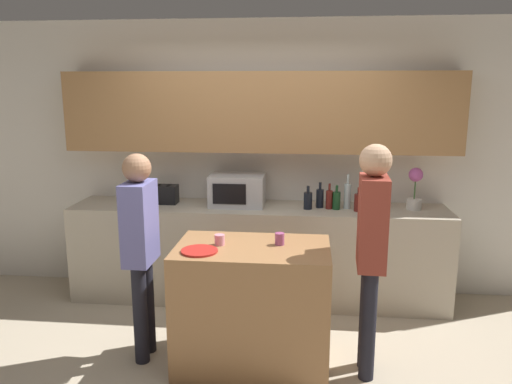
# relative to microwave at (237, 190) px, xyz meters

# --- Properties ---
(ground_plane) EXTENTS (14.00, 14.00, 0.00)m
(ground_plane) POSITION_rel_microwave_xyz_m (0.20, -1.44, -1.08)
(ground_plane) COLOR #BCAD93
(back_wall) EXTENTS (6.40, 0.40, 2.70)m
(back_wall) POSITION_rel_microwave_xyz_m (0.20, 0.22, 0.45)
(back_wall) COLOR silver
(back_wall) RESTS_ON ground_plane
(back_counter) EXTENTS (3.60, 0.62, 0.93)m
(back_counter) POSITION_rel_microwave_xyz_m (0.20, -0.05, -0.62)
(back_counter) COLOR #B7AD99
(back_counter) RESTS_ON ground_plane
(kitchen_island) EXTENTS (1.12, 0.70, 0.93)m
(kitchen_island) POSITION_rel_microwave_xyz_m (0.28, -1.23, -0.62)
(kitchen_island) COLOR #996B42
(kitchen_island) RESTS_ON ground_plane
(microwave) EXTENTS (0.52, 0.39, 0.30)m
(microwave) POSITION_rel_microwave_xyz_m (0.00, 0.00, 0.00)
(microwave) COLOR #B7BABC
(microwave) RESTS_ON back_counter
(toaster) EXTENTS (0.26, 0.16, 0.18)m
(toaster) POSITION_rel_microwave_xyz_m (-0.73, 0.00, -0.06)
(toaster) COLOR black
(toaster) RESTS_ON back_counter
(potted_plant) EXTENTS (0.14, 0.14, 0.40)m
(potted_plant) POSITION_rel_microwave_xyz_m (1.67, 0.00, 0.05)
(potted_plant) COLOR silver
(potted_plant) RESTS_ON back_counter
(bottle_0) EXTENTS (0.08, 0.08, 0.22)m
(bottle_0) POSITION_rel_microwave_xyz_m (0.68, -0.09, -0.07)
(bottle_0) COLOR black
(bottle_0) RESTS_ON back_counter
(bottle_1) EXTENTS (0.07, 0.07, 0.24)m
(bottle_1) POSITION_rel_microwave_xyz_m (0.79, -0.01, -0.06)
(bottle_1) COLOR black
(bottle_1) RESTS_ON back_counter
(bottle_2) EXTENTS (0.06, 0.06, 0.24)m
(bottle_2) POSITION_rel_microwave_xyz_m (0.88, -0.06, -0.06)
(bottle_2) COLOR maroon
(bottle_2) RESTS_ON back_counter
(bottle_3) EXTENTS (0.07, 0.07, 0.23)m
(bottle_3) POSITION_rel_microwave_xyz_m (0.94, -0.07, -0.06)
(bottle_3) COLOR #194723
(bottle_3) RESTS_ON back_counter
(bottle_4) EXTENTS (0.06, 0.06, 0.33)m
(bottle_4) POSITION_rel_microwave_xyz_m (1.05, -0.03, -0.02)
(bottle_4) COLOR silver
(bottle_4) RESTS_ON back_counter
(bottle_5) EXTENTS (0.08, 0.08, 0.22)m
(bottle_5) POSITION_rel_microwave_xyz_m (1.14, -0.12, -0.06)
(bottle_5) COLOR maroon
(bottle_5) RESTS_ON back_counter
(bottle_6) EXTENTS (0.06, 0.06, 0.32)m
(bottle_6) POSITION_rel_microwave_xyz_m (1.21, -0.12, -0.03)
(bottle_6) COLOR #194723
(bottle_6) RESTS_ON back_counter
(plate_on_island) EXTENTS (0.26, 0.26, 0.01)m
(plate_on_island) POSITION_rel_microwave_xyz_m (-0.08, -1.39, -0.15)
(plate_on_island) COLOR red
(plate_on_island) RESTS_ON kitchen_island
(cup_0) EXTENTS (0.07, 0.07, 0.09)m
(cup_0) POSITION_rel_microwave_xyz_m (0.48, -1.17, -0.11)
(cup_0) COLOR #A24A7F
(cup_0) RESTS_ON kitchen_island
(cup_1) EXTENTS (0.07, 0.07, 0.08)m
(cup_1) POSITION_rel_microwave_xyz_m (0.04, -1.22, -0.12)
(cup_1) COLOR pink
(cup_1) RESTS_ON kitchen_island
(person_left) EXTENTS (0.21, 0.34, 1.60)m
(person_left) POSITION_rel_microwave_xyz_m (-0.56, -1.22, -0.14)
(person_left) COLOR black
(person_left) RESTS_ON ground_plane
(person_center) EXTENTS (0.22, 0.35, 1.69)m
(person_center) POSITION_rel_microwave_xyz_m (1.12, -1.27, -0.07)
(person_center) COLOR black
(person_center) RESTS_ON ground_plane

